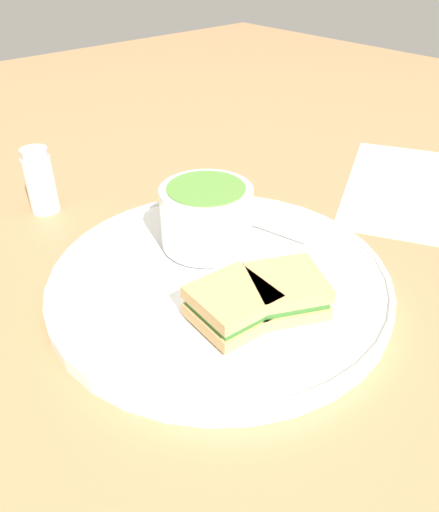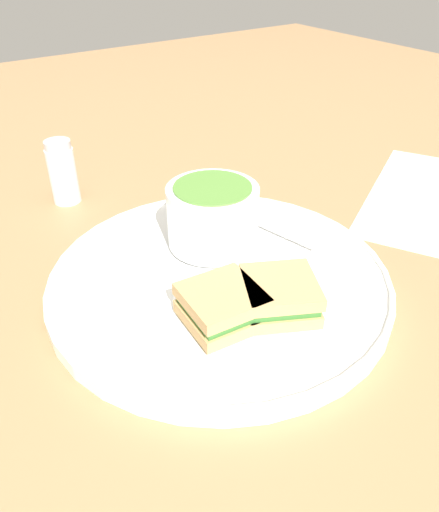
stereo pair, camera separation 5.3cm
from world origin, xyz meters
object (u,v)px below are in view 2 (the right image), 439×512
sandwich_half_far (280,295)px  soup_bowl (213,215)px  spoon (249,218)px  salt_shaker (63,172)px  sandwich_half_near (222,306)px

sandwich_half_far → soup_bowl: bearing=173.5°
spoon → sandwich_half_far: 0.17m
sandwich_half_far → salt_shaker: bearing=-168.8°
sandwich_half_near → salt_shaker: bearing=-176.8°
soup_bowl → salt_shaker: bearing=-159.4°
sandwich_half_far → salt_shaker: size_ratio=1.03×
soup_bowl → spoon: soup_bowl is taller
spoon → sandwich_half_far: size_ratio=1.37×
sandwich_half_near → sandwich_half_far: same height
soup_bowl → spoon: 0.08m
soup_bowl → sandwich_half_far: size_ratio=1.13×
soup_bowl → sandwich_half_far: (0.14, -0.02, -0.02)m
soup_bowl → sandwich_half_near: 0.14m
soup_bowl → spoon: size_ratio=0.82×
sandwich_half_near → sandwich_half_far: bearing=70.7°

